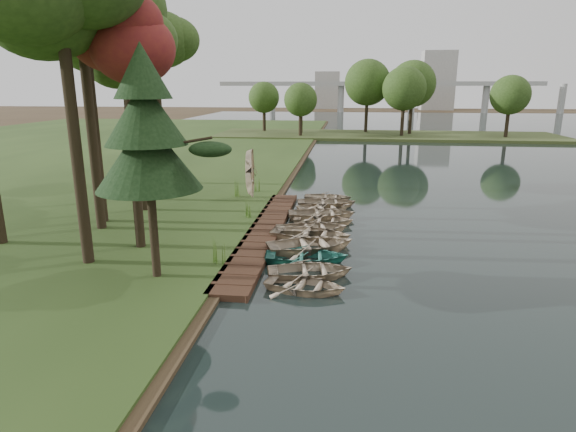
# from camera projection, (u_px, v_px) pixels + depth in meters

# --- Properties ---
(ground) EXTENTS (300.00, 300.00, 0.00)m
(ground) POSITION_uv_depth(u_px,v_px,m) (296.00, 236.00, 24.19)
(ground) COLOR #3D2F1D
(boardwalk) EXTENTS (1.60, 16.00, 0.30)m
(boardwalk) POSITION_uv_depth(u_px,v_px,m) (264.00, 232.00, 24.34)
(boardwalk) COLOR #362014
(boardwalk) RESTS_ON ground
(peninsula) EXTENTS (50.00, 14.00, 0.45)m
(peninsula) POSITION_uv_depth(u_px,v_px,m) (386.00, 136.00, 71.08)
(peninsula) COLOR #38451F
(peninsula) RESTS_ON ground
(far_trees) EXTENTS (45.60, 5.60, 8.80)m
(far_trees) POSITION_uv_depth(u_px,v_px,m) (365.00, 92.00, 69.86)
(far_trees) COLOR black
(far_trees) RESTS_ON peninsula
(bridge) EXTENTS (95.90, 4.00, 8.60)m
(bridge) POSITION_uv_depth(u_px,v_px,m) (385.00, 87.00, 135.84)
(bridge) COLOR #A5A5A0
(bridge) RESTS_ON ground
(building_a) EXTENTS (10.00, 8.00, 18.00)m
(building_a) POSITION_uv_depth(u_px,v_px,m) (437.00, 81.00, 152.39)
(building_a) COLOR #A5A5A0
(building_a) RESTS_ON ground
(building_b) EXTENTS (8.00, 8.00, 12.00)m
(building_b) POSITION_uv_depth(u_px,v_px,m) (327.00, 90.00, 162.13)
(building_b) COLOR #A5A5A0
(building_b) RESTS_ON ground
(rowboat_0) EXTENTS (3.33, 2.65, 0.62)m
(rowboat_0) POSITION_uv_depth(u_px,v_px,m) (305.00, 283.00, 17.50)
(rowboat_0) COLOR tan
(rowboat_0) RESTS_ON water
(rowboat_1) EXTENTS (3.78, 3.04, 0.70)m
(rowboat_1) POSITION_uv_depth(u_px,v_px,m) (310.00, 269.00, 18.77)
(rowboat_1) COLOR tan
(rowboat_1) RESTS_ON water
(rowboat_2) EXTENTS (3.72, 2.81, 0.73)m
(rowboat_2) POSITION_uv_depth(u_px,v_px,m) (307.00, 255.00, 20.30)
(rowboat_2) COLOR #287162
(rowboat_2) RESTS_ON water
(rowboat_3) EXTENTS (4.75, 4.09, 0.83)m
(rowboat_3) POSITION_uv_depth(u_px,v_px,m) (311.00, 243.00, 21.69)
(rowboat_3) COLOR tan
(rowboat_3) RESTS_ON water
(rowboat_4) EXTENTS (4.23, 3.28, 0.81)m
(rowboat_4) POSITION_uv_depth(u_px,v_px,m) (311.00, 232.00, 23.27)
(rowboat_4) COLOR tan
(rowboat_4) RESTS_ON water
(rowboat_5) EXTENTS (4.14, 3.38, 0.75)m
(rowboat_5) POSITION_uv_depth(u_px,v_px,m) (312.00, 227.00, 24.32)
(rowboat_5) COLOR tan
(rowboat_5) RESTS_ON water
(rowboat_6) EXTENTS (3.31, 2.43, 0.67)m
(rowboat_6) POSITION_uv_depth(u_px,v_px,m) (323.00, 219.00, 25.97)
(rowboat_6) COLOR tan
(rowboat_6) RESTS_ON water
(rowboat_7) EXTENTS (4.17, 3.27, 0.78)m
(rowboat_7) POSITION_uv_depth(u_px,v_px,m) (322.00, 212.00, 27.04)
(rowboat_7) COLOR tan
(rowboat_7) RESTS_ON water
(rowboat_8) EXTENTS (3.93, 3.40, 0.68)m
(rowboat_8) POSITION_uv_depth(u_px,v_px,m) (324.00, 206.00, 28.66)
(rowboat_8) COLOR tan
(rowboat_8) RESTS_ON water
(rowboat_9) EXTENTS (3.89, 2.98, 0.75)m
(rowboat_9) POSITION_uv_depth(u_px,v_px,m) (327.00, 201.00, 29.74)
(rowboat_9) COLOR tan
(rowboat_9) RESTS_ON water
(rowboat_10) EXTENTS (3.12, 2.27, 0.63)m
(rowboat_10) POSITION_uv_depth(u_px,v_px,m) (328.00, 196.00, 31.36)
(rowboat_10) COLOR tan
(rowboat_10) RESTS_ON water
(stored_rowboat) EXTENTS (3.28, 2.45, 0.65)m
(stored_rowboat) POSITION_uv_depth(u_px,v_px,m) (252.00, 193.00, 31.10)
(stored_rowboat) COLOR tan
(stored_rowboat) RESTS_ON bank
(tree_2) EXTENTS (3.52, 3.52, 10.24)m
(tree_2) POSITION_uv_depth(u_px,v_px,m) (124.00, 46.00, 19.50)
(tree_2) COLOR black
(tree_2) RESTS_ON bank
(tree_4) EXTENTS (3.75, 3.75, 10.45)m
(tree_4) POSITION_uv_depth(u_px,v_px,m) (133.00, 53.00, 25.93)
(tree_4) COLOR black
(tree_4) RESTS_ON bank
(tree_5) EXTENTS (6.04, 6.04, 13.57)m
(tree_5) POSITION_uv_depth(u_px,v_px,m) (121.00, 16.00, 27.98)
(tree_5) COLOR black
(tree_5) RESTS_ON bank
(tree_6) EXTENTS (4.55, 4.55, 11.07)m
(tree_6) POSITION_uv_depth(u_px,v_px,m) (156.00, 56.00, 33.74)
(tree_6) COLOR black
(tree_6) RESTS_ON bank
(pine_tree) EXTENTS (3.80, 3.80, 8.47)m
(pine_tree) POSITION_uv_depth(u_px,v_px,m) (146.00, 133.00, 16.96)
(pine_tree) COLOR black
(pine_tree) RESTS_ON bank
(reeds_0) EXTENTS (0.60, 0.60, 1.00)m
(reeds_0) POSITION_uv_depth(u_px,v_px,m) (220.00, 250.00, 19.65)
(reeds_0) COLOR #3F661E
(reeds_0) RESTS_ON bank
(reeds_1) EXTENTS (0.60, 0.60, 0.85)m
(reeds_1) POSITION_uv_depth(u_px,v_px,m) (249.00, 210.00, 26.47)
(reeds_1) COLOR #3F661E
(reeds_1) RESTS_ON bank
(reeds_2) EXTENTS (0.60, 0.60, 1.09)m
(reeds_2) POSITION_uv_depth(u_px,v_px,m) (237.00, 189.00, 31.31)
(reeds_2) COLOR #3F661E
(reeds_2) RESTS_ON bank
(reeds_3) EXTENTS (0.60, 0.60, 0.99)m
(reeds_3) POSITION_uv_depth(u_px,v_px,m) (256.00, 184.00, 32.97)
(reeds_3) COLOR #3F661E
(reeds_3) RESTS_ON bank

